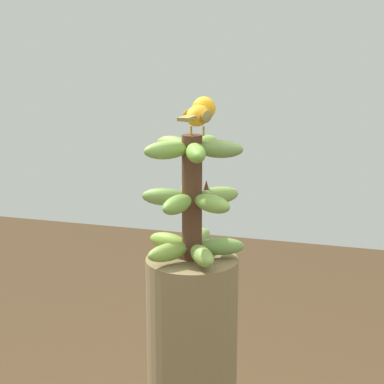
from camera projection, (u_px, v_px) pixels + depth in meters
The scene contains 2 objects.
banana_bunch at pixel (192, 198), 1.56m from camera, with size 0.26×0.26×0.31m.
perched_bird at pixel (200, 113), 1.52m from camera, with size 0.06×0.19×0.09m.
Camera 1 is at (-0.43, 1.45, 1.76)m, focal length 60.47 mm.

